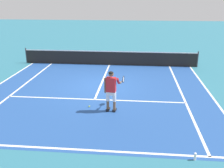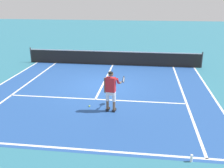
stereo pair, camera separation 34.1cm
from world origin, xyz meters
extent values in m
plane|color=teal|center=(0.00, 0.00, 0.00)|extent=(80.00, 80.00, 0.00)
cube|color=#234C93|center=(0.00, -0.69, 0.00)|extent=(10.98, 10.90, 0.00)
cube|color=white|center=(0.00, -5.95, 0.00)|extent=(10.98, 0.10, 0.01)
cube|color=white|center=(0.00, -1.84, 0.00)|extent=(8.23, 0.10, 0.01)
cube|color=white|center=(0.00, 1.36, 0.00)|extent=(0.10, 6.40, 0.01)
cube|color=white|center=(-4.12, -0.69, 0.00)|extent=(0.10, 10.50, 0.01)
cube|color=white|center=(4.12, -0.69, 0.00)|extent=(0.10, 10.50, 0.01)
cube|color=white|center=(5.49, -0.69, 0.00)|extent=(0.10, 10.50, 0.01)
cylinder|color=#333338|center=(-5.94, 4.56, 0.54)|extent=(0.08, 0.08, 1.07)
cylinder|color=#333338|center=(5.94, 4.56, 0.54)|extent=(0.08, 0.08, 1.07)
cube|color=black|center=(0.00, 4.56, 0.46)|extent=(11.84, 0.02, 0.91)
cube|color=white|center=(0.00, 4.56, 0.94)|extent=(11.84, 0.03, 0.06)
cube|color=black|center=(0.75, -2.96, 0.04)|extent=(0.15, 0.29, 0.09)
cube|color=black|center=(1.02, -3.01, 0.04)|extent=(0.15, 0.29, 0.09)
cylinder|color=brown|center=(0.74, -3.00, 0.27)|extent=(0.11, 0.11, 0.36)
cylinder|color=silver|center=(0.74, -3.00, 0.66)|extent=(0.14, 0.14, 0.41)
cylinder|color=brown|center=(1.02, -3.05, 0.27)|extent=(0.11, 0.11, 0.36)
cylinder|color=silver|center=(1.02, -3.05, 0.66)|extent=(0.14, 0.14, 0.41)
cube|color=silver|center=(0.88, -3.02, 0.82)|extent=(0.37, 0.25, 0.20)
cube|color=red|center=(0.88, -3.02, 1.16)|extent=(0.41, 0.28, 0.60)
cylinder|color=brown|center=(0.64, -2.99, 1.11)|extent=(0.09, 0.09, 0.62)
cylinder|color=red|center=(1.15, -2.98, 1.31)|extent=(0.13, 0.27, 0.29)
cylinder|color=brown|center=(1.23, -2.78, 1.17)|extent=(0.12, 0.30, 0.14)
sphere|color=brown|center=(0.88, -3.01, 1.60)|extent=(0.21, 0.21, 0.21)
ellipsoid|color=black|center=(0.88, -3.03, 1.66)|extent=(0.23, 0.23, 0.12)
cylinder|color=#232326|center=(1.28, -2.56, 1.14)|extent=(0.06, 0.20, 0.03)
cylinder|color=black|center=(1.30, -2.41, 1.14)|extent=(0.04, 0.10, 0.02)
torus|color=black|center=(1.33, -2.23, 1.14)|extent=(0.07, 0.30, 0.30)
cylinder|color=silver|center=(1.33, -2.23, 1.14)|extent=(0.05, 0.25, 0.25)
sphere|color=#CCE02D|center=(-0.10, -2.71, 0.03)|extent=(0.07, 0.07, 0.07)
cylinder|color=white|center=(3.64, -6.14, 0.12)|extent=(0.07, 0.07, 0.23)
camera|label=1|loc=(1.85, -12.68, 4.49)|focal=41.18mm
camera|label=2|loc=(2.19, -12.64, 4.49)|focal=41.18mm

